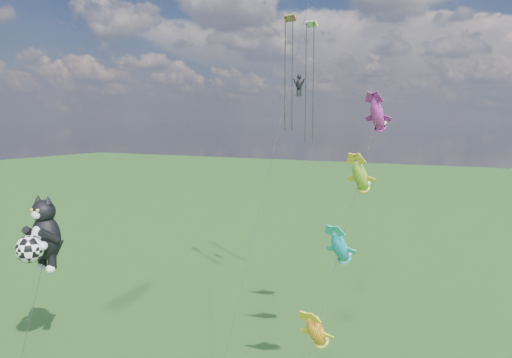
% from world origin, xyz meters
% --- Properties ---
extents(ground, '(300.00, 300.00, 0.00)m').
position_xyz_m(ground, '(0.00, 0.00, 0.00)').
color(ground, '#11390E').
extents(cat_kite_rig, '(2.18, 4.05, 10.31)m').
position_xyz_m(cat_kite_rig, '(-2.84, -3.03, 7.81)').
color(cat_kite_rig, brown).
rests_on(cat_kite_rig, ground).
extents(fish_windsock_rig, '(1.20, 15.96, 17.93)m').
position_xyz_m(fish_windsock_rig, '(14.91, 1.86, 10.04)').
color(fish_windsock_rig, brown).
rests_on(fish_windsock_rig, ground).
extents(parafoil_rig, '(2.58, 17.41, 25.21)m').
position_xyz_m(parafoil_rig, '(7.22, 12.98, 17.94)').
color(parafoil_rig, brown).
rests_on(parafoil_rig, ground).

